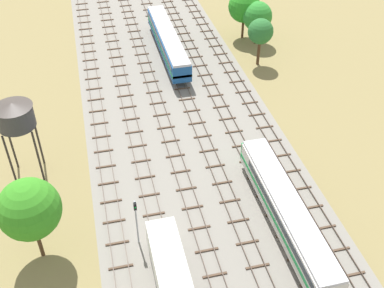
# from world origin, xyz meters

# --- Properties ---
(ground_plane) EXTENTS (480.00, 480.00, 0.00)m
(ground_plane) POSITION_xyz_m (0.00, 56.00, 0.00)
(ground_plane) COLOR olive
(ballast_bed) EXTENTS (25.30, 176.00, 0.01)m
(ballast_bed) POSITION_xyz_m (0.00, 56.00, 0.00)
(ballast_bed) COLOR gray
(ballast_bed) RESTS_ON ground
(track_far_left) EXTENTS (2.40, 126.00, 0.29)m
(track_far_left) POSITION_xyz_m (-10.65, 57.00, 0.14)
(track_far_left) COLOR #47382D
(track_far_left) RESTS_ON ground
(track_left) EXTENTS (2.40, 126.00, 0.29)m
(track_left) POSITION_xyz_m (-6.39, 57.00, 0.14)
(track_left) COLOR #47382D
(track_left) RESTS_ON ground
(track_centre_left) EXTENTS (2.40, 126.00, 0.29)m
(track_centre_left) POSITION_xyz_m (-2.13, 57.00, 0.14)
(track_centre_left) COLOR #47382D
(track_centre_left) RESTS_ON ground
(track_centre) EXTENTS (2.40, 126.00, 0.29)m
(track_centre) POSITION_xyz_m (2.13, 57.00, 0.14)
(track_centre) COLOR #47382D
(track_centre) RESTS_ON ground
(track_centre_right) EXTENTS (2.40, 126.00, 0.29)m
(track_centre_right) POSITION_xyz_m (6.39, 57.00, 0.14)
(track_centre_right) COLOR #47382D
(track_centre_right) RESTS_ON ground
(track_right) EXTENTS (2.40, 126.00, 0.29)m
(track_right) POSITION_xyz_m (10.65, 57.00, 0.14)
(track_right) COLOR #47382D
(track_right) RESTS_ON ground
(diesel_railcar_centre_right_near) EXTENTS (2.96, 20.50, 3.80)m
(diesel_railcar_centre_right_near) POSITION_xyz_m (6.39, 38.51, 2.60)
(diesel_railcar_centre_right_near) COLOR beige
(diesel_railcar_centre_right_near) RESTS_ON ground
(passenger_coach_centre_mid) EXTENTS (2.96, 22.00, 3.80)m
(passenger_coach_centre_mid) POSITION_xyz_m (2.13, 78.31, 2.61)
(passenger_coach_centre_mid) COLOR #194C8C
(passenger_coach_centre_mid) RESTS_ON ground
(water_tower) EXTENTS (4.26, 4.26, 9.93)m
(water_tower) POSITION_xyz_m (-19.37, 53.48, 8.30)
(water_tower) COLOR #2D2826
(water_tower) RESTS_ON ground
(signal_post_near) EXTENTS (0.28, 0.47, 5.83)m
(signal_post_near) POSITION_xyz_m (-8.52, 40.14, 3.67)
(signal_post_near) COLOR gray
(signal_post_near) RESTS_ON ground
(lineside_tree_0) EXTENTS (5.44, 5.44, 8.44)m
(lineside_tree_0) POSITION_xyz_m (16.13, 81.63, 5.71)
(lineside_tree_0) COLOR #4C331E
(lineside_tree_0) RESTS_ON ground
(lineside_tree_1) EXTENTS (4.94, 4.94, 7.39)m
(lineside_tree_1) POSITION_xyz_m (17.62, 79.05, 4.89)
(lineside_tree_1) COLOR #4C331E
(lineside_tree_1) RESTS_ON ground
(lineside_tree_2) EXTENTS (5.82, 5.82, 9.36)m
(lineside_tree_2) POSITION_xyz_m (-17.92, 40.81, 6.44)
(lineside_tree_2) COLOR #4C331E
(lineside_tree_2) RESTS_ON ground
(lineside_tree_4) EXTENTS (3.96, 3.96, 7.66)m
(lineside_tree_4) POSITION_xyz_m (15.54, 71.98, 5.63)
(lineside_tree_4) COLOR #4C331E
(lineside_tree_4) RESTS_ON ground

